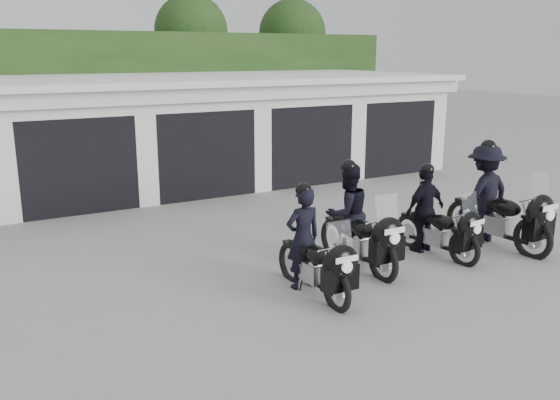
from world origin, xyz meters
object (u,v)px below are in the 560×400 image
police_bike_c (432,215)px  police_bike_a (312,250)px  police_bike_b (354,221)px  police_bike_d (492,199)px

police_bike_c → police_bike_a: bearing=-175.5°
police_bike_b → police_bike_d: police_bike_d is taller
police_bike_a → police_bike_d: (4.31, 0.38, 0.19)m
police_bike_b → police_bike_a: bearing=-150.5°
police_bike_a → police_bike_b: size_ratio=0.92×
police_bike_c → police_bike_d: 1.41m
police_bike_b → police_bike_c: (1.61, -0.21, -0.07)m
police_bike_b → police_bike_c: 1.62m
police_bike_a → police_bike_c: police_bike_a is taller
police_bike_b → police_bike_d: size_ratio=0.91×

